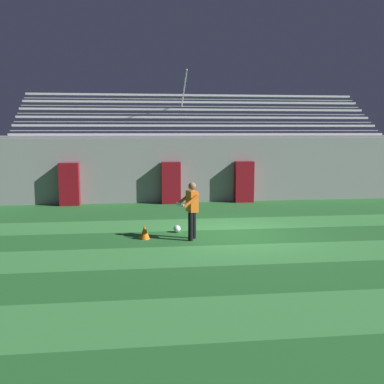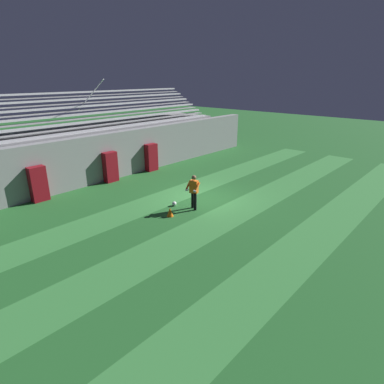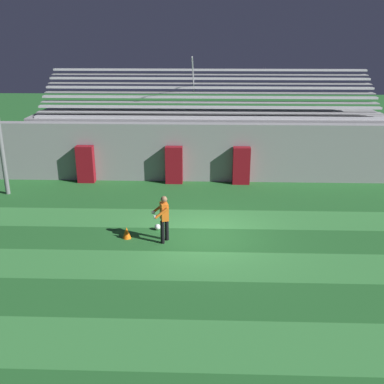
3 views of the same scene
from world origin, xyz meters
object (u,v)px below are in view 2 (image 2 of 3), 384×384
padding_pillar_gate_right (151,157)px  traffic_cone (170,212)px  padding_pillar_gate_left (110,167)px  padding_pillar_far_left (38,184)px  goalkeeper (194,190)px  soccer_ball (174,204)px

padding_pillar_gate_right → traffic_cone: (-4.44, -6.28, -0.69)m
padding_pillar_gate_left → padding_pillar_gate_right: 3.21m
padding_pillar_far_left → goalkeeper: 7.84m
traffic_cone → padding_pillar_gate_left: bearing=78.9°
padding_pillar_gate_left → soccer_ball: 5.59m
soccer_ball → traffic_cone: size_ratio=0.52×
padding_pillar_gate_right → traffic_cone: padding_pillar_gate_right is taller
goalkeeper → soccer_ball: bearing=109.1°
padding_pillar_gate_left → goalkeeper: (0.12, -6.51, 0.06)m
padding_pillar_far_left → goalkeeper: bearing=-56.1°
padding_pillar_gate_left → padding_pillar_far_left: bearing=180.0°
padding_pillar_gate_right → goalkeeper: padding_pillar_gate_right is taller
goalkeeper → padding_pillar_gate_right: bearing=64.6°
padding_pillar_gate_right → goalkeeper: size_ratio=1.07×
goalkeeper → soccer_ball: size_ratio=7.59×
padding_pillar_gate_right → soccer_ball: size_ratio=8.14×
padding_pillar_gate_right → soccer_ball: bearing=-121.8°
padding_pillar_far_left → traffic_cone: size_ratio=4.26×
padding_pillar_gate_right → soccer_ball: (-3.43, -5.53, -0.79)m
padding_pillar_gate_right → padding_pillar_far_left: (-7.47, 0.00, 0.00)m
padding_pillar_gate_right → padding_pillar_far_left: size_ratio=1.00×
goalkeeper → traffic_cone: size_ratio=3.98×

